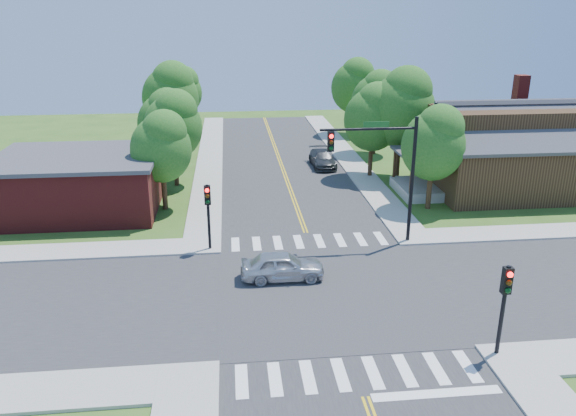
{
  "coord_description": "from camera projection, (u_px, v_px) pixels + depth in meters",
  "views": [
    {
      "loc": [
        -4.33,
        -23.08,
        12.62
      ],
      "look_at": [
        -1.24,
        5.96,
        2.2
      ],
      "focal_mm": 35.0,
      "sensor_mm": 36.0,
      "label": 1
    }
  ],
  "objects": [
    {
      "name": "sidewalk_ne",
      "position": [
        497.0,
        183.0,
        42.66
      ],
      "size": [
        40.0,
        40.0,
        0.14
      ],
      "color": "#9E9B93",
      "rests_on": "ground"
    },
    {
      "name": "tree_e_b",
      "position": [
        403.0,
        106.0,
        42.3
      ],
      "size": [
        5.12,
        4.86,
        8.7
      ],
      "color": "#382314",
      "rests_on": "ground"
    },
    {
      "name": "ground",
      "position": [
        328.0,
        294.0,
        26.29
      ],
      "size": [
        100.0,
        100.0,
        0.0
      ],
      "primitive_type": "plane",
      "color": "#31531A",
      "rests_on": "ground"
    },
    {
      "name": "tree_w_d",
      "position": [
        182.0,
        90.0,
        58.32
      ],
      "size": [
        4.17,
        3.96,
        7.09
      ],
      "color": "#382314",
      "rests_on": "ground"
    },
    {
      "name": "signal_mast_ne",
      "position": [
        383.0,
        161.0,
        30.28
      ],
      "size": [
        5.3,
        0.42,
        7.2
      ],
      "color": "black",
      "rests_on": "ground"
    },
    {
      "name": "tree_w_b",
      "position": [
        166.0,
        120.0,
        42.39
      ],
      "size": [
        4.17,
        3.97,
        7.1
      ],
      "color": "#382314",
      "rests_on": "ground"
    },
    {
      "name": "tree_w_a",
      "position": [
        162.0,
        145.0,
        35.89
      ],
      "size": [
        3.92,
        3.73,
        6.67
      ],
      "color": "#382314",
      "rests_on": "ground"
    },
    {
      "name": "car_dgrey",
      "position": [
        322.0,
        159.0,
        47.11
      ],
      "size": [
        2.02,
        4.63,
        1.33
      ],
      "primitive_type": "imported",
      "rotation": [
        0.0,
        0.0,
        0.02
      ],
      "color": "#313437",
      "rests_on": "ground"
    },
    {
      "name": "signal_pole_se",
      "position": [
        505.0,
        294.0,
        20.69
      ],
      "size": [
        0.34,
        0.42,
        3.8
      ],
      "color": "black",
      "rests_on": "ground"
    },
    {
      "name": "sidewalk_nw",
      "position": [
        68.0,
        197.0,
        39.5
      ],
      "size": [
        40.0,
        40.0,
        0.14
      ],
      "color": "#9E9B93",
      "rests_on": "ground"
    },
    {
      "name": "crosswalk_north",
      "position": [
        309.0,
        241.0,
        32.08
      ],
      "size": [
        8.85,
        2.0,
        0.01
      ],
      "color": "white",
      "rests_on": "ground"
    },
    {
      "name": "tree_e_a",
      "position": [
        435.0,
        141.0,
        35.94
      ],
      "size": [
        4.11,
        3.91,
        6.99
      ],
      "color": "#382314",
      "rests_on": "ground"
    },
    {
      "name": "car_silver",
      "position": [
        282.0,
        267.0,
        27.44
      ],
      "size": [
        1.7,
        4.11,
        1.39
      ],
      "primitive_type": "imported",
      "rotation": [
        0.0,
        0.0,
        1.56
      ],
      "color": "silver",
      "rests_on": "ground"
    },
    {
      "name": "house_ne",
      "position": [
        503.0,
        146.0,
        40.01
      ],
      "size": [
        13.05,
        8.8,
        7.11
      ],
      "color": "black",
      "rests_on": "ground"
    },
    {
      "name": "tree_e_c",
      "position": [
        377.0,
        99.0,
        49.85
      ],
      "size": [
        4.5,
        4.27,
        7.65
      ],
      "color": "#382314",
      "rests_on": "ground"
    },
    {
      "name": "road_ns",
      "position": [
        328.0,
        293.0,
        26.28
      ],
      "size": [
        10.0,
        90.0,
        0.04
      ],
      "primitive_type": "cube",
      "color": "#2D2D30",
      "rests_on": "ground"
    },
    {
      "name": "crosswalk_south",
      "position": [
        357.0,
        373.0,
        20.47
      ],
      "size": [
        8.85,
        2.0,
        0.01
      ],
      "color": "white",
      "rests_on": "ground"
    },
    {
      "name": "tree_w_c",
      "position": [
        171.0,
        94.0,
        49.27
      ],
      "size": [
        4.96,
        4.71,
        8.43
      ],
      "color": "#382314",
      "rests_on": "ground"
    },
    {
      "name": "road_ew",
      "position": [
        328.0,
        293.0,
        26.28
      ],
      "size": [
        90.0,
        10.0,
        0.04
      ],
      "primitive_type": "cube",
      "color": "#2D2D30",
      "rests_on": "ground"
    },
    {
      "name": "stop_bar",
      "position": [
        437.0,
        395.0,
        19.42
      ],
      "size": [
        4.6,
        0.45,
        0.09
      ],
      "primitive_type": "cube",
      "color": "white",
      "rests_on": "ground"
    },
    {
      "name": "tree_e_d",
      "position": [
        355.0,
        84.0,
        57.77
      ],
      "size": [
        4.71,
        4.47,
        8.0
      ],
      "color": "#382314",
      "rests_on": "ground"
    },
    {
      "name": "centerline",
      "position": [
        328.0,
        293.0,
        26.27
      ],
      "size": [
        0.3,
        90.0,
        0.01
      ],
      "color": "yellow",
      "rests_on": "ground"
    },
    {
      "name": "tree_bldg",
      "position": [
        174.0,
        123.0,
        40.8
      ],
      "size": [
        4.26,
        4.05,
        7.24
      ],
      "color": "#382314",
      "rests_on": "ground"
    },
    {
      "name": "signal_pole_nw",
      "position": [
        208.0,
        205.0,
        30.06
      ],
      "size": [
        0.34,
        0.42,
        3.8
      ],
      "color": "black",
      "rests_on": "ground"
    },
    {
      "name": "building_nw",
      "position": [
        79.0,
        183.0,
        36.6
      ],
      "size": [
        10.4,
        8.4,
        3.73
      ],
      "color": "maroon",
      "rests_on": "ground"
    },
    {
      "name": "tree_house",
      "position": [
        374.0,
        115.0,
        42.83
      ],
      "size": [
        4.4,
        4.18,
        7.48
      ],
      "color": "#382314",
      "rests_on": "ground"
    },
    {
      "name": "intersection_patch",
      "position": [
        328.0,
        294.0,
        26.29
      ],
      "size": [
        10.2,
        10.2,
        0.06
      ],
      "primitive_type": "cube",
      "color": "#2D2D30",
      "rests_on": "ground"
    }
  ]
}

